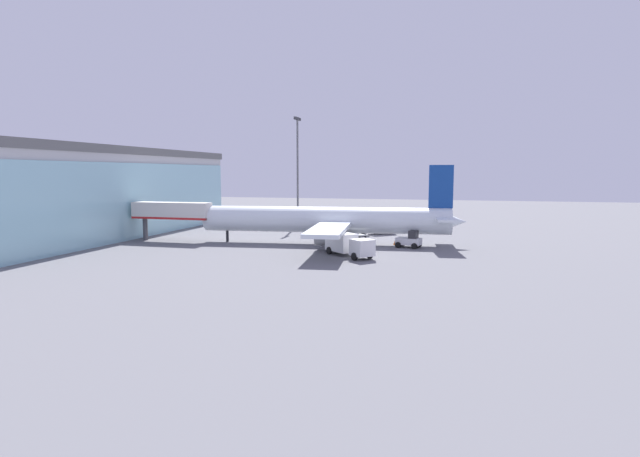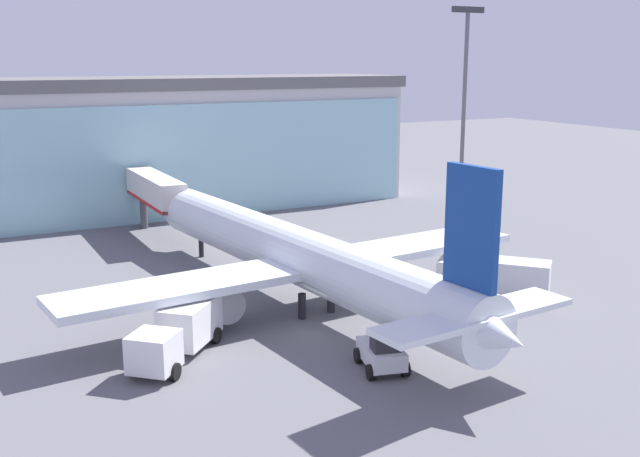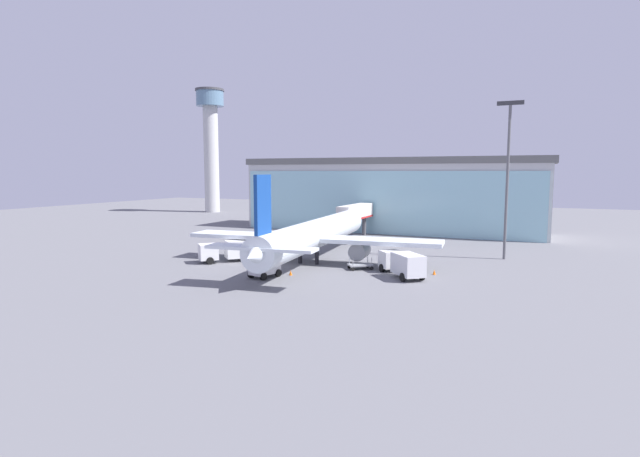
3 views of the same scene
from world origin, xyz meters
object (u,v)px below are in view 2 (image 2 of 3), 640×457
(airplane, at_px, (299,257))
(safety_cone_nose, at_px, (392,344))
(jet_bridge, at_px, (155,191))
(pushback_tug, at_px, (382,352))
(apron_light_mast, at_px, (464,104))
(fuel_truck, at_px, (498,276))
(catering_truck, at_px, (179,331))
(baggage_cart, at_px, (415,294))
(safety_cone_wingtip, at_px, (507,279))

(airplane, bearing_deg, safety_cone_nose, -177.33)
(jet_bridge, xyz_separation_m, pushback_tug, (2.42, -34.09, -3.31))
(apron_light_mast, height_order, fuel_truck, apron_light_mast)
(apron_light_mast, bearing_deg, catering_truck, -152.59)
(apron_light_mast, bearing_deg, airplane, -152.02)
(jet_bridge, xyz_separation_m, fuel_truck, (15.68, -27.39, -2.82))
(catering_truck, bearing_deg, fuel_truck, 133.25)
(fuel_truck, distance_m, baggage_cart, 5.78)
(safety_cone_wingtip, bearing_deg, apron_light_mast, 65.71)
(airplane, bearing_deg, safety_cone_wingtip, -103.81)
(pushback_tug, bearing_deg, catering_truck, 67.10)
(jet_bridge, relative_size, safety_cone_nose, 21.70)
(apron_light_mast, height_order, pushback_tug, apron_light_mast)
(catering_truck, xyz_separation_m, baggage_cart, (16.56, 1.95, -0.97))
(catering_truck, distance_m, baggage_cart, 16.70)
(pushback_tug, height_order, safety_cone_nose, pushback_tug)
(fuel_truck, distance_m, pushback_tug, 14.86)
(safety_cone_wingtip, bearing_deg, safety_cone_nose, -154.18)
(jet_bridge, relative_size, fuel_truck, 1.73)
(catering_truck, height_order, safety_cone_nose, catering_truck)
(jet_bridge, xyz_separation_m, baggage_cart, (10.26, -25.61, -3.78))
(apron_light_mast, distance_m, fuel_truck, 21.06)
(airplane, relative_size, fuel_truck, 5.52)
(apron_light_mast, height_order, airplane, apron_light_mast)
(safety_cone_wingtip, bearing_deg, catering_truck, -174.20)
(jet_bridge, relative_size, catering_truck, 1.74)
(apron_light_mast, height_order, baggage_cart, apron_light_mast)
(baggage_cart, bearing_deg, catering_truck, 148.59)
(apron_light_mast, height_order, safety_cone_wingtip, apron_light_mast)
(safety_cone_nose, relative_size, safety_cone_wingtip, 1.00)
(pushback_tug, bearing_deg, airplane, 10.63)
(catering_truck, bearing_deg, baggage_cart, 139.52)
(baggage_cart, relative_size, safety_cone_wingtip, 5.80)
(jet_bridge, relative_size, apron_light_mast, 0.60)
(baggage_cart, xyz_separation_m, safety_cone_wingtip, (8.40, 0.58, -0.23))
(jet_bridge, bearing_deg, apron_light_mast, -114.93)
(jet_bridge, distance_m, fuel_truck, 31.69)
(fuel_truck, bearing_deg, baggage_cart, 29.95)
(baggage_cart, bearing_deg, airplane, 121.85)
(jet_bridge, height_order, safety_cone_wingtip, jet_bridge)
(jet_bridge, distance_m, pushback_tug, 34.34)
(catering_truck, xyz_separation_m, fuel_truck, (21.98, 0.18, 0.00))
(catering_truck, relative_size, pushback_tug, 1.94)
(fuel_truck, height_order, baggage_cart, fuel_truck)
(jet_bridge, bearing_deg, catering_truck, 166.98)
(baggage_cart, bearing_deg, fuel_truck, -56.31)
(catering_truck, bearing_deg, apron_light_mast, 160.20)
(safety_cone_nose, bearing_deg, jet_bridge, 97.98)
(jet_bridge, relative_size, safety_cone_wingtip, 21.70)
(catering_truck, bearing_deg, airplane, 158.86)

